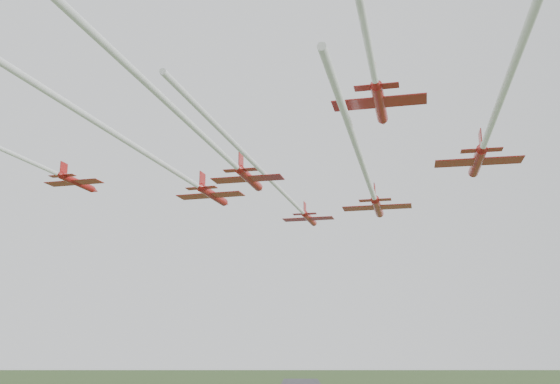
{
  "coord_description": "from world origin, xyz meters",
  "views": [
    {
      "loc": [
        -3.64,
        -82.25,
        31.61
      ],
      "look_at": [
        -5.77,
        -2.3,
        51.88
      ],
      "focal_mm": 40.0,
      "sensor_mm": 36.0,
      "label": 1
    }
  ],
  "objects_px": {
    "jet_row2_left": "(164,164)",
    "jet_row3_mid": "(205,137)",
    "jet_row2_right": "(370,184)",
    "jet_lead": "(285,194)",
    "jet_row3_right": "(500,101)"
  },
  "relations": [
    {
      "from": "jet_lead",
      "to": "jet_row2_left",
      "type": "relative_size",
      "value": 0.96
    },
    {
      "from": "jet_row2_left",
      "to": "jet_row3_right",
      "type": "height_order",
      "value": "jet_row2_left"
    },
    {
      "from": "jet_lead",
      "to": "jet_row2_left",
      "type": "height_order",
      "value": "jet_row2_left"
    },
    {
      "from": "jet_row2_left",
      "to": "jet_lead",
      "type": "bearing_deg",
      "value": 47.05
    },
    {
      "from": "jet_lead",
      "to": "jet_row2_right",
      "type": "relative_size",
      "value": 1.12
    },
    {
      "from": "jet_row2_right",
      "to": "jet_row3_mid",
      "type": "xyz_separation_m",
      "value": [
        -18.03,
        -14.76,
        1.08
      ]
    },
    {
      "from": "jet_lead",
      "to": "jet_row3_right",
      "type": "relative_size",
      "value": 0.89
    },
    {
      "from": "jet_row2_left",
      "to": "jet_row2_right",
      "type": "xyz_separation_m",
      "value": [
        25.21,
        0.37,
        -2.62
      ]
    },
    {
      "from": "jet_row2_left",
      "to": "jet_row2_right",
      "type": "distance_m",
      "value": 25.35
    },
    {
      "from": "jet_row2_left",
      "to": "jet_row3_mid",
      "type": "relative_size",
      "value": 1.04
    },
    {
      "from": "jet_row2_left",
      "to": "jet_row3_right",
      "type": "relative_size",
      "value": 0.93
    },
    {
      "from": "jet_row2_left",
      "to": "jet_row3_mid",
      "type": "bearing_deg",
      "value": -49.55
    },
    {
      "from": "jet_lead",
      "to": "jet_row3_mid",
      "type": "distance_m",
      "value": 25.15
    },
    {
      "from": "jet_lead",
      "to": "jet_row2_left",
      "type": "distance_m",
      "value": 17.65
    },
    {
      "from": "jet_row2_left",
      "to": "jet_row2_right",
      "type": "relative_size",
      "value": 1.16
    }
  ]
}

